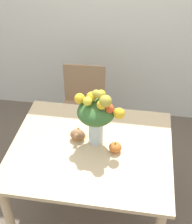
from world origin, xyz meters
TOP-DOWN VIEW (x-y plane):
  - ground_plane at (0.00, 0.00)m, footprint 12.00×12.00m
  - dining_table at (0.00, 0.00)m, footprint 1.11×0.94m
  - flower_vase at (0.03, 0.07)m, footprint 0.34×0.27m
  - pumpkin at (0.17, -0.01)m, footprint 0.09×0.09m
  - turkey_figurine at (-0.11, 0.08)m, footprint 0.11×0.14m
  - dining_chair_near_window at (-0.22, 0.82)m, footprint 0.44×0.44m

SIDE VIEW (x-z plane):
  - ground_plane at x=0.00m, z-range 0.00..0.00m
  - dining_chair_near_window at x=-0.22m, z-range 0.03..0.89m
  - dining_table at x=0.00m, z-range 0.27..1.03m
  - pumpkin at x=0.17m, z-range 0.76..0.84m
  - turkey_figurine at x=-0.11m, z-range 0.76..0.85m
  - flower_vase at x=0.03m, z-range 0.79..1.22m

